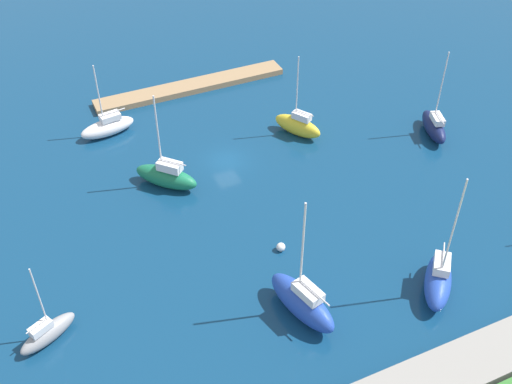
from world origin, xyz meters
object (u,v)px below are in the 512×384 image
(sailboat_gray_far_north, at_px, (47,333))
(sailboat_blue_west_end, at_px, (438,280))
(sailboat_white_inner_mooring, at_px, (108,127))
(mooring_buoy_white, at_px, (281,247))
(sailboat_navy_center_basin, at_px, (434,126))
(sailboat_green_along_channel, at_px, (166,176))
(pier_dock, at_px, (191,87))
(sailboat_blue_off_beacon, at_px, (302,301))
(sailboat_yellow_far_south, at_px, (298,125))

(sailboat_gray_far_north, distance_m, sailboat_blue_west_end, 31.79)
(sailboat_white_inner_mooring, xyz_separation_m, mooring_buoy_white, (-9.62, 24.50, -0.63))
(sailboat_navy_center_basin, distance_m, sailboat_blue_west_end, 23.50)
(sailboat_green_along_channel, height_order, mooring_buoy_white, sailboat_green_along_channel)
(pier_dock, height_order, sailboat_gray_far_north, sailboat_gray_far_north)
(sailboat_blue_off_beacon, height_order, sailboat_green_along_channel, sailboat_blue_off_beacon)
(sailboat_gray_far_north, bearing_deg, sailboat_white_inner_mooring, 40.20)
(sailboat_blue_off_beacon, height_order, sailboat_white_inner_mooring, sailboat_blue_off_beacon)
(sailboat_navy_center_basin, distance_m, mooring_buoy_white, 25.44)
(sailboat_blue_west_end, bearing_deg, sailboat_white_inner_mooring, -110.11)
(sailboat_yellow_far_south, distance_m, sailboat_navy_center_basin, 15.25)
(sailboat_blue_off_beacon, distance_m, sailboat_blue_west_end, 11.74)
(sailboat_blue_off_beacon, relative_size, sailboat_navy_center_basin, 1.16)
(sailboat_white_inner_mooring, height_order, mooring_buoy_white, sailboat_white_inner_mooring)
(sailboat_yellow_far_south, bearing_deg, mooring_buoy_white, 117.33)
(sailboat_gray_far_north, bearing_deg, sailboat_blue_west_end, -41.64)
(sailboat_navy_center_basin, bearing_deg, sailboat_blue_west_end, 162.22)
(pier_dock, relative_size, sailboat_white_inner_mooring, 2.76)
(sailboat_navy_center_basin, distance_m, sailboat_white_inner_mooring, 36.59)
(sailboat_blue_west_end, relative_size, mooring_buoy_white, 15.21)
(sailboat_navy_center_basin, distance_m, sailboat_green_along_channel, 30.34)
(sailboat_yellow_far_south, bearing_deg, pier_dock, -2.65)
(sailboat_blue_off_beacon, xyz_separation_m, mooring_buoy_white, (-1.64, -7.19, -1.12))
(sailboat_yellow_far_south, relative_size, sailboat_white_inner_mooring, 1.09)
(sailboat_white_inner_mooring, bearing_deg, sailboat_green_along_channel, 97.46)
(sailboat_navy_center_basin, bearing_deg, sailboat_blue_off_beacon, 141.37)
(mooring_buoy_white, bearing_deg, sailboat_green_along_channel, -63.69)
(sailboat_blue_off_beacon, relative_size, sailboat_gray_far_north, 1.49)
(sailboat_white_inner_mooring, height_order, sailboat_green_along_channel, sailboat_green_along_channel)
(sailboat_blue_off_beacon, distance_m, sailboat_white_inner_mooring, 32.68)
(pier_dock, xyz_separation_m, sailboat_green_along_channel, (8.65, 16.92, 0.89))
(sailboat_gray_far_north, xyz_separation_m, mooring_buoy_white, (-20.83, -1.30, -0.49))
(sailboat_gray_far_north, bearing_deg, sailboat_blue_off_beacon, -43.38)
(sailboat_navy_center_basin, bearing_deg, sailboat_white_inner_mooring, 83.74)
(sailboat_blue_off_beacon, bearing_deg, sailboat_white_inner_mooring, 0.07)
(sailboat_green_along_channel, bearing_deg, sailboat_blue_west_end, 172.07)
(sailboat_white_inner_mooring, bearing_deg, pier_dock, -163.24)
(sailboat_navy_center_basin, height_order, sailboat_white_inner_mooring, sailboat_navy_center_basin)
(sailboat_yellow_far_south, xyz_separation_m, sailboat_blue_west_end, (-0.03, 25.37, 0.10))
(pier_dock, height_order, sailboat_green_along_channel, sailboat_green_along_channel)
(sailboat_yellow_far_south, distance_m, sailboat_green_along_channel, 16.46)
(sailboat_navy_center_basin, relative_size, mooring_buoy_white, 12.36)
(sailboat_gray_far_north, distance_m, mooring_buoy_white, 20.87)
(sailboat_blue_off_beacon, relative_size, sailboat_blue_west_end, 0.95)
(sailboat_gray_far_north, bearing_deg, sailboat_green_along_channel, 18.59)
(sailboat_white_inner_mooring, bearing_deg, mooring_buoy_white, 103.43)
(sailboat_navy_center_basin, height_order, sailboat_blue_west_end, sailboat_blue_west_end)
(sailboat_green_along_channel, height_order, sailboat_gray_far_north, sailboat_green_along_channel)
(sailboat_white_inner_mooring, height_order, sailboat_gray_far_north, sailboat_white_inner_mooring)
(sailboat_navy_center_basin, distance_m, sailboat_gray_far_north, 45.74)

